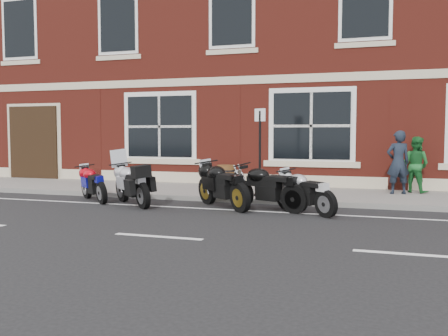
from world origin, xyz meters
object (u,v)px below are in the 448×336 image
at_px(pedestrian_right, 416,165).
at_px(moto_naked_black, 266,186).
at_px(moto_sport_red, 94,183).
at_px(moto_touring_silver, 132,182).
at_px(moto_sport_silver, 305,191).
at_px(parking_sign, 260,147).
at_px(pedestrian_left, 398,162).
at_px(barrel_planter, 226,175).
at_px(moto_sport_black, 223,184).

bearing_deg(pedestrian_right, moto_naked_black, 76.90).
bearing_deg(moto_sport_red, moto_naked_black, -51.02).
bearing_deg(moto_naked_black, moto_touring_silver, 115.72).
relative_size(moto_touring_silver, pedestrian_right, 1.05).
bearing_deg(moto_sport_red, moto_sport_silver, -52.70).
distance_m(moto_sport_red, moto_naked_black, 4.58).
relative_size(moto_touring_silver, parking_sign, 0.72).
height_order(moto_sport_silver, moto_naked_black, moto_naked_black).
distance_m(moto_naked_black, pedestrian_left, 4.25).
bearing_deg(moto_sport_red, barrel_planter, 4.76).
distance_m(moto_sport_black, pedestrian_left, 5.00).
height_order(moto_touring_silver, barrel_planter, moto_touring_silver).
bearing_deg(moto_naked_black, barrel_planter, 52.76).
xyz_separation_m(moto_sport_silver, parking_sign, (-1.33, 1.27, 0.93)).
bearing_deg(moto_sport_black, moto_sport_silver, -54.09).
bearing_deg(pedestrian_left, pedestrian_right, -152.36).
bearing_deg(moto_naked_black, pedestrian_left, -21.18).
distance_m(moto_sport_black, parking_sign, 1.50).
distance_m(moto_touring_silver, moto_naked_black, 3.31).
bearing_deg(pedestrian_left, parking_sign, 12.09).
height_order(moto_sport_silver, pedestrian_right, pedestrian_right).
bearing_deg(moto_touring_silver, parking_sign, -24.67).
height_order(moto_sport_black, parking_sign, parking_sign).
xyz_separation_m(barrel_planter, parking_sign, (1.68, -2.48, 0.97)).
distance_m(pedestrian_left, pedestrian_right, 0.68).
distance_m(moto_naked_black, parking_sign, 1.45).
bearing_deg(moto_sport_silver, parking_sign, 86.54).
xyz_separation_m(moto_touring_silver, moto_sport_red, (-1.27, 0.31, -0.07)).
height_order(pedestrian_left, pedestrian_right, pedestrian_left).
bearing_deg(moto_sport_black, parking_sign, 11.73).
relative_size(moto_sport_black, moto_naked_black, 0.86).
bearing_deg(moto_sport_silver, moto_sport_red, 127.20).
height_order(moto_sport_red, moto_sport_black, moto_sport_black).
bearing_deg(moto_touring_silver, barrel_planter, 23.57).
bearing_deg(barrel_planter, moto_sport_red, -125.67).
bearing_deg(moto_sport_red, pedestrian_right, -26.19).
bearing_deg(moto_naked_black, parking_sign, 43.22).
xyz_separation_m(moto_sport_red, moto_naked_black, (4.58, -0.12, 0.07)).
bearing_deg(moto_sport_silver, barrel_planter, 79.05).
bearing_deg(barrel_planter, moto_sport_silver, -51.29).
distance_m(pedestrian_left, parking_sign, 3.89).
height_order(moto_sport_black, moto_sport_silver, moto_sport_black).
height_order(moto_sport_black, pedestrian_right, pedestrian_right).
relative_size(moto_touring_silver, moto_sport_silver, 1.06).
bearing_deg(moto_touring_silver, moto_naked_black, -45.24).
relative_size(moto_sport_red, barrel_planter, 2.27).
bearing_deg(moto_touring_silver, pedestrian_right, -19.33).
height_order(moto_touring_silver, pedestrian_left, pedestrian_left).
xyz_separation_m(moto_sport_black, parking_sign, (0.62, 1.08, 0.85)).
distance_m(moto_naked_black, pedestrian_right, 4.91).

